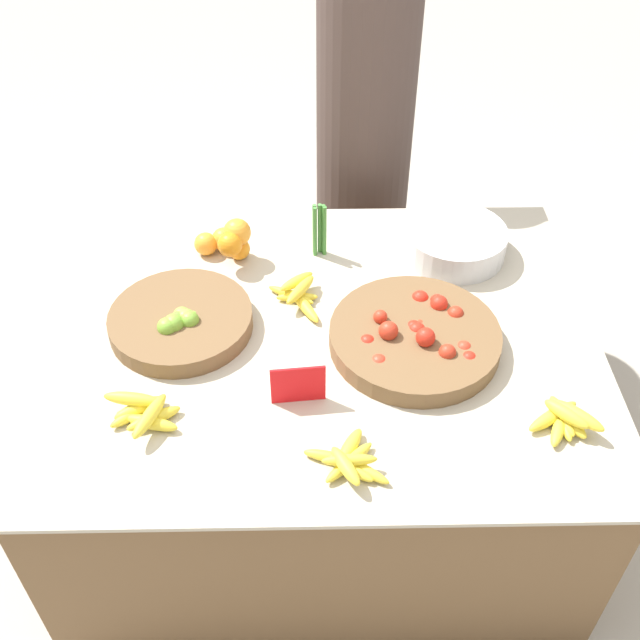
{
  "coord_description": "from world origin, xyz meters",
  "views": [
    {
      "loc": [
        -0.03,
        -1.47,
        2.05
      ],
      "look_at": [
        0.0,
        0.0,
        0.7
      ],
      "focal_mm": 42.0,
      "sensor_mm": 36.0,
      "label": 1
    }
  ],
  "objects_px": {
    "tomato_basket": "(415,337)",
    "vendor_person": "(364,141)",
    "metal_bowl": "(455,242)",
    "price_sign": "(298,385)",
    "lime_bowl": "(181,321)"
  },
  "relations": [
    {
      "from": "lime_bowl",
      "to": "metal_bowl",
      "type": "bearing_deg",
      "value": 22.24
    },
    {
      "from": "lime_bowl",
      "to": "tomato_basket",
      "type": "bearing_deg",
      "value": -6.79
    },
    {
      "from": "price_sign",
      "to": "vendor_person",
      "type": "distance_m",
      "value": 1.18
    },
    {
      "from": "vendor_person",
      "to": "tomato_basket",
      "type": "bearing_deg",
      "value": -85.36
    },
    {
      "from": "tomato_basket",
      "to": "price_sign",
      "type": "height_order",
      "value": "price_sign"
    },
    {
      "from": "metal_bowl",
      "to": "price_sign",
      "type": "height_order",
      "value": "price_sign"
    },
    {
      "from": "tomato_basket",
      "to": "vendor_person",
      "type": "distance_m",
      "value": 0.97
    },
    {
      "from": "tomato_basket",
      "to": "vendor_person",
      "type": "relative_size",
      "value": 0.29
    },
    {
      "from": "lime_bowl",
      "to": "metal_bowl",
      "type": "relative_size",
      "value": 1.26
    },
    {
      "from": "tomato_basket",
      "to": "price_sign",
      "type": "relative_size",
      "value": 3.38
    },
    {
      "from": "tomato_basket",
      "to": "lime_bowl",
      "type": "bearing_deg",
      "value": 173.21
    },
    {
      "from": "tomato_basket",
      "to": "metal_bowl",
      "type": "distance_m",
      "value": 0.43
    },
    {
      "from": "tomato_basket",
      "to": "vendor_person",
      "type": "bearing_deg",
      "value": 94.64
    },
    {
      "from": "lime_bowl",
      "to": "vendor_person",
      "type": "relative_size",
      "value": 0.25
    },
    {
      "from": "tomato_basket",
      "to": "metal_bowl",
      "type": "relative_size",
      "value": 1.46
    }
  ]
}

